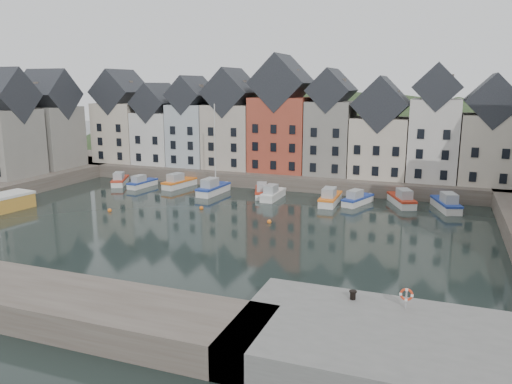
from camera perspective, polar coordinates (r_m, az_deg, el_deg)
The scene contains 19 objects.
ground at distance 53.96m, azimuth -6.27°, elevation -4.29°, with size 260.00×260.00×0.00m, color black.
far_quay at distance 80.92m, azimuth 3.29°, elevation 2.04°, with size 90.00×16.00×2.00m, color #50463D.
near_quay at distance 29.77m, azimuth 15.69°, elevation -16.89°, with size 18.00×10.00×2.00m, color #60605E.
hillside at distance 109.91m, azimuth 7.24°, elevation -5.48°, with size 153.60×70.40×64.00m.
far_terrace at distance 77.10m, azimuth 5.22°, elevation 7.42°, with size 72.37×8.16×17.78m.
left_terrace at distance 84.49m, azimuth -24.55°, elevation 6.79°, with size 7.65×17.00×15.69m.
mooring_buoys at distance 60.26m, azimuth -7.40°, elevation -2.41°, with size 20.50×5.50×0.50m.
boat_a at distance 80.19m, azimuth -15.29°, elevation 1.29°, with size 4.09×6.03×2.23m.
boat_b at distance 77.41m, azimuth -12.92°, elevation 1.00°, with size 2.27×5.60×2.09m.
boat_c at distance 76.18m, azimuth -8.81°, elevation 1.07°, with size 3.10×6.61×2.44m.
boat_d at distance 70.97m, azimuth -4.96°, elevation 0.44°, with size 2.58×6.85×12.83m.
boat_e at distance 69.22m, azimuth 0.67°, elevation 0.04°, with size 3.60×6.05×2.22m.
boat_f at distance 67.61m, azimuth 1.92°, elevation -0.25°, with size 1.91×5.93×2.27m.
boat_g at distance 65.49m, azimuth 8.46°, elevation -0.73°, with size 2.14×6.54×2.50m.
boat_h at distance 65.88m, azimuth 11.49°, elevation -0.84°, with size 3.56×5.99×2.20m.
boat_i at distance 66.80m, azimuth 16.35°, elevation -0.85°, with size 4.31×6.70×2.47m.
boat_j at distance 66.05m, azimuth 20.93°, elevation -1.30°, with size 3.96×6.86×2.52m.
mooring_bollard at distance 32.59m, azimuth 11.02°, elevation -11.43°, with size 0.48×0.48×0.56m.
life_ring_post at distance 31.90m, azimuth 16.82°, elevation -11.21°, with size 0.80×0.17×1.30m.
Camera 1 is at (23.55, -46.09, 15.26)m, focal length 35.00 mm.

